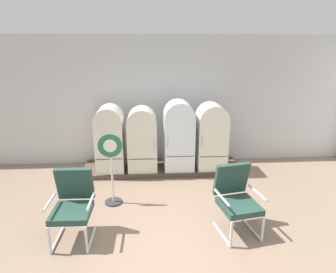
{
  "coord_description": "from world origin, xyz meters",
  "views": [
    {
      "loc": [
        -0.28,
        -3.39,
        2.84
      ],
      "look_at": [
        0.13,
        2.75,
        0.9
      ],
      "focal_mm": 31.9,
      "sensor_mm": 36.0,
      "label": 1
    }
  ],
  "objects_px": {
    "refrigerator_2": "(179,133)",
    "sign_stand": "(112,172)",
    "refrigerator_3": "(211,134)",
    "armchair_right": "(236,196)",
    "refrigerator_1": "(142,137)",
    "refrigerator_0": "(110,137)",
    "armchair_left": "(73,202)"
  },
  "relations": [
    {
      "from": "refrigerator_1",
      "to": "refrigerator_2",
      "type": "distance_m",
      "value": 0.82
    },
    {
      "from": "refrigerator_0",
      "to": "refrigerator_3",
      "type": "bearing_deg",
      "value": -0.22
    },
    {
      "from": "refrigerator_2",
      "to": "armchair_left",
      "type": "height_order",
      "value": "refrigerator_2"
    },
    {
      "from": "armchair_right",
      "to": "sign_stand",
      "type": "xyz_separation_m",
      "value": [
        -2.0,
        0.94,
        0.04
      ]
    },
    {
      "from": "refrigerator_1",
      "to": "refrigerator_2",
      "type": "bearing_deg",
      "value": -0.1
    },
    {
      "from": "refrigerator_0",
      "to": "refrigerator_2",
      "type": "bearing_deg",
      "value": -0.88
    },
    {
      "from": "armchair_right",
      "to": "sign_stand",
      "type": "height_order",
      "value": "sign_stand"
    },
    {
      "from": "refrigerator_0",
      "to": "armchair_right",
      "type": "relative_size",
      "value": 1.36
    },
    {
      "from": "refrigerator_3",
      "to": "armchair_right",
      "type": "bearing_deg",
      "value": -91.88
    },
    {
      "from": "refrigerator_0",
      "to": "armchair_right",
      "type": "distance_m",
      "value": 3.17
    },
    {
      "from": "refrigerator_2",
      "to": "armchair_left",
      "type": "xyz_separation_m",
      "value": [
        -1.81,
        -2.28,
        -0.34
      ]
    },
    {
      "from": "refrigerator_3",
      "to": "armchair_left",
      "type": "xyz_separation_m",
      "value": [
        -2.54,
        -2.3,
        -0.3
      ]
    },
    {
      "from": "refrigerator_2",
      "to": "armchair_right",
      "type": "height_order",
      "value": "refrigerator_2"
    },
    {
      "from": "armchair_left",
      "to": "sign_stand",
      "type": "bearing_deg",
      "value": 64.09
    },
    {
      "from": "refrigerator_2",
      "to": "refrigerator_3",
      "type": "distance_m",
      "value": 0.74
    },
    {
      "from": "refrigerator_0",
      "to": "refrigerator_3",
      "type": "distance_m",
      "value": 2.26
    },
    {
      "from": "sign_stand",
      "to": "armchair_left",
      "type": "bearing_deg",
      "value": -115.91
    },
    {
      "from": "refrigerator_2",
      "to": "sign_stand",
      "type": "bearing_deg",
      "value": -135.38
    },
    {
      "from": "refrigerator_1",
      "to": "refrigerator_3",
      "type": "relative_size",
      "value": 0.96
    },
    {
      "from": "refrigerator_3",
      "to": "armchair_right",
      "type": "relative_size",
      "value": 1.38
    },
    {
      "from": "refrigerator_2",
      "to": "sign_stand",
      "type": "height_order",
      "value": "refrigerator_2"
    },
    {
      "from": "refrigerator_0",
      "to": "refrigerator_2",
      "type": "height_order",
      "value": "refrigerator_2"
    },
    {
      "from": "refrigerator_0",
      "to": "armchair_right",
      "type": "height_order",
      "value": "refrigerator_0"
    },
    {
      "from": "refrigerator_0",
      "to": "refrigerator_1",
      "type": "height_order",
      "value": "refrigerator_0"
    },
    {
      "from": "refrigerator_2",
      "to": "armchair_left",
      "type": "bearing_deg",
      "value": -128.36
    },
    {
      "from": "refrigerator_0",
      "to": "refrigerator_3",
      "type": "relative_size",
      "value": 0.99
    },
    {
      "from": "refrigerator_3",
      "to": "sign_stand",
      "type": "bearing_deg",
      "value": -147.22
    },
    {
      "from": "refrigerator_1",
      "to": "refrigerator_2",
      "type": "height_order",
      "value": "refrigerator_2"
    },
    {
      "from": "refrigerator_3",
      "to": "sign_stand",
      "type": "xyz_separation_m",
      "value": [
        -2.08,
        -1.34,
        -0.26
      ]
    },
    {
      "from": "refrigerator_1",
      "to": "armchair_right",
      "type": "bearing_deg",
      "value": -56.96
    },
    {
      "from": "refrigerator_0",
      "to": "refrigerator_3",
      "type": "height_order",
      "value": "refrigerator_3"
    },
    {
      "from": "refrigerator_1",
      "to": "armchair_left",
      "type": "bearing_deg",
      "value": -113.51
    }
  ]
}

